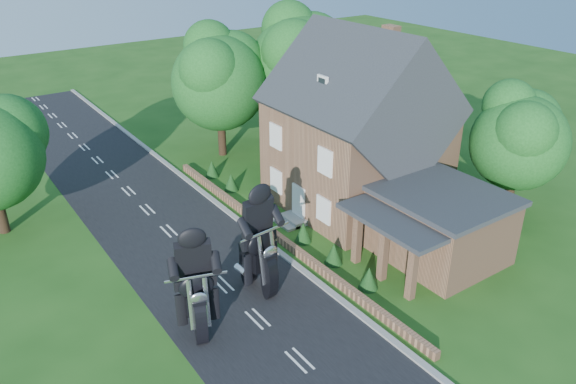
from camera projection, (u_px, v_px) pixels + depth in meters
ground at (258, 319)px, 23.53m from camera, size 120.00×120.00×0.00m
road at (258, 319)px, 23.53m from camera, size 7.00×80.00×0.02m
kerb at (326, 288)px, 25.38m from camera, size 0.30×80.00×0.12m
garden_wall at (276, 236)px, 29.34m from camera, size 0.30×22.00×0.40m
house at (357, 132)px, 31.45m from camera, size 9.54×8.64×10.24m
annex at (438, 224)px, 27.24m from camera, size 7.05×5.94×3.44m
tree_annex_side at (523, 133)px, 30.36m from camera, size 5.64×5.20×7.48m
tree_house_right at (403, 90)px, 36.18m from camera, size 6.51×6.00×8.40m
tree_behind_house at (304, 58)px, 40.00m from camera, size 7.81×7.20×10.08m
tree_behind_left at (223, 74)px, 37.85m from camera, size 6.94×6.40×9.16m
shrub_a at (369, 278)px, 25.28m from camera, size 0.90×0.90×1.10m
shrub_b at (334, 254)px, 27.12m from camera, size 0.90×0.90×1.10m
shrub_c at (303, 232)px, 28.97m from camera, size 0.90×0.90×1.10m
shrub_d at (252, 197)px, 32.65m from camera, size 0.90×0.90×1.10m
shrub_e at (231, 182)px, 34.50m from camera, size 0.90×0.90×1.10m
shrub_f at (212, 169)px, 36.34m from camera, size 0.90×0.90×1.10m
motorcycle_lead at (259, 275)px, 25.02m from camera, size 0.61×1.76×1.60m
motorcycle_follow at (199, 318)px, 22.44m from camera, size 0.87×1.64×1.49m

